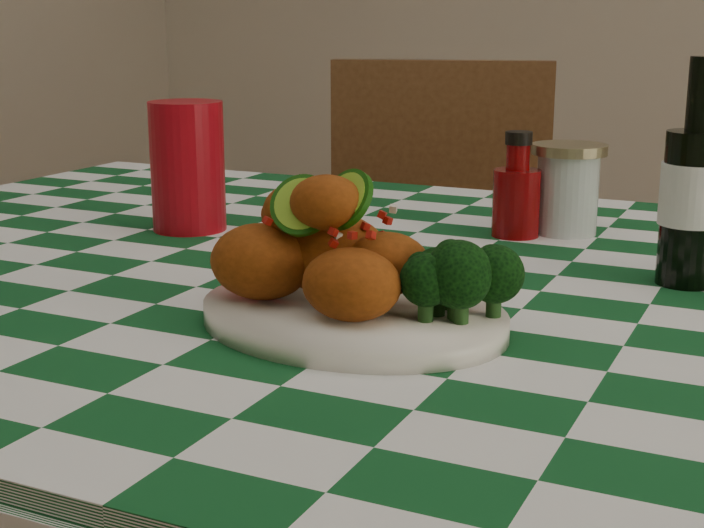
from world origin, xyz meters
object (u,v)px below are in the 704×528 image
at_px(wooden_chair_left, 428,324).
at_px(red_tumbler, 188,166).
at_px(ketchup_bottle, 517,184).
at_px(mason_jar, 567,189).
at_px(plate, 352,316).
at_px(beer_bottle, 695,173).
at_px(fried_chicken_pile, 332,241).

bearing_deg(wooden_chair_left, red_tumbler, -111.09).
distance_m(ketchup_bottle, mason_jar, 0.07).
bearing_deg(mason_jar, red_tumbler, -157.24).
relative_size(ketchup_bottle, wooden_chair_left, 0.13).
height_order(plate, mason_jar, mason_jar).
relative_size(plate, wooden_chair_left, 0.29).
xyz_separation_m(plate, mason_jar, (0.08, 0.45, 0.05)).
relative_size(ketchup_bottle, beer_bottle, 0.57).
height_order(ketchup_bottle, wooden_chair_left, wooden_chair_left).
xyz_separation_m(fried_chicken_pile, ketchup_bottle, (0.04, 0.40, -0.01)).
relative_size(fried_chicken_pile, ketchup_bottle, 1.37).
bearing_deg(wooden_chair_left, beer_bottle, -67.39).
bearing_deg(red_tumbler, ketchup_bottle, 20.21).
distance_m(plate, beer_bottle, 0.37).
xyz_separation_m(mason_jar, beer_bottle, (0.16, -0.18, 0.06)).
bearing_deg(beer_bottle, ketchup_bottle, 147.07).
xyz_separation_m(ketchup_bottle, wooden_chair_left, (-0.31, 0.53, -0.37)).
distance_m(mason_jar, beer_bottle, 0.25).
bearing_deg(plate, red_tumbler, 142.63).
bearing_deg(beer_bottle, plate, -131.81).
height_order(fried_chicken_pile, beer_bottle, beer_bottle).
distance_m(beer_bottle, wooden_chair_left, 0.94).
bearing_deg(wooden_chair_left, plate, -88.54).
xyz_separation_m(plate, ketchup_bottle, (0.02, 0.40, 0.05)).
height_order(ketchup_bottle, mason_jar, ketchup_bottle).
distance_m(red_tumbler, ketchup_bottle, 0.40).
xyz_separation_m(ketchup_bottle, beer_bottle, (0.21, -0.14, 0.05)).
bearing_deg(ketchup_bottle, beer_bottle, -32.93).
height_order(ketchup_bottle, beer_bottle, beer_bottle).
xyz_separation_m(plate, red_tumbler, (-0.35, 0.27, 0.07)).
distance_m(red_tumbler, wooden_chair_left, 0.77).
bearing_deg(mason_jar, wooden_chair_left, 126.62).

